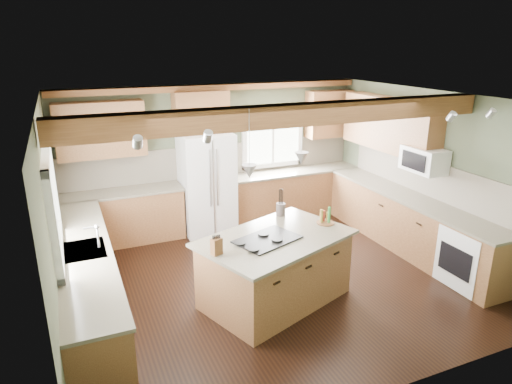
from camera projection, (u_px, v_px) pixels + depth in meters
name	position (u px, v px, depth m)	size (l,w,h in m)	color
floor	(272.00, 279.00, 6.68)	(5.60, 5.60, 0.00)	black
ceiling	(274.00, 99.00, 5.86)	(5.60, 5.60, 0.00)	silver
wall_back	(216.00, 155.00, 8.45)	(5.60, 5.60, 0.00)	#3F4833
wall_left	(52.00, 226.00, 5.22)	(5.00, 5.00, 0.00)	#3F4833
wall_right	(431.00, 173.00, 7.32)	(5.00, 5.00, 0.00)	#3F4833
ceiling_beam	(293.00, 115.00, 5.44)	(5.55, 0.26, 0.26)	#542E18
soffit_trim	(215.00, 87.00, 7.97)	(5.55, 0.20, 0.10)	#542E18
backsplash_back	(216.00, 160.00, 8.46)	(5.58, 0.03, 0.58)	brown
backsplash_right	(427.00, 177.00, 7.38)	(0.03, 3.70, 0.58)	brown
base_cab_back_left	(123.00, 218.00, 7.79)	(2.02, 0.60, 0.88)	brown
counter_back_left	(120.00, 192.00, 7.64)	(2.06, 0.64, 0.04)	#4A4336
base_cab_back_right	(293.00, 194.00, 9.02)	(2.62, 0.60, 0.88)	brown
counter_back_right	(294.00, 171.00, 8.87)	(2.66, 0.64, 0.04)	#4A4336
base_cab_left	(88.00, 285.00, 5.65)	(0.60, 3.70, 0.88)	brown
counter_left	(84.00, 251.00, 5.50)	(0.64, 3.74, 0.04)	#4A4336
base_cab_right	(408.00, 224.00, 7.52)	(0.60, 3.70, 0.88)	brown
counter_right	(411.00, 198.00, 7.37)	(0.64, 3.74, 0.04)	#4A4336
upper_cab_back_left	(100.00, 130.00, 7.35)	(1.40, 0.35, 0.90)	brown
upper_cab_over_fridge	(201.00, 111.00, 7.92)	(0.96, 0.35, 0.70)	brown
upper_cab_right	(389.00, 124.00, 7.83)	(0.35, 2.20, 0.90)	brown
upper_cab_back_corner	(329.00, 114.00, 8.95)	(0.90, 0.35, 0.90)	brown
window_left	(51.00, 203.00, 5.19)	(0.04, 1.60, 1.05)	white
window_back	(272.00, 137.00, 8.78)	(1.10, 0.04, 1.00)	white
sink	(84.00, 251.00, 5.50)	(0.50, 0.65, 0.03)	#262628
faucet	(98.00, 237.00, 5.52)	(0.02, 0.02, 0.28)	#B2B2B7
dishwasher	(99.00, 346.00, 4.52)	(0.60, 0.60, 0.84)	white
oven	(471.00, 257.00, 6.38)	(0.60, 0.72, 0.84)	white
microwave	(424.00, 160.00, 7.11)	(0.40, 0.70, 0.38)	white
pendant_left	(249.00, 171.00, 5.26)	(0.18, 0.18, 0.16)	#B2B2B7
pendant_right	(301.00, 158.00, 5.85)	(0.18, 0.18, 0.16)	#B2B2B7
refrigerator	(207.00, 183.00, 8.13)	(0.90, 0.74, 1.80)	white
island	(275.00, 270.00, 6.00)	(1.82, 1.11, 0.88)	brown
island_top	(276.00, 238.00, 5.86)	(1.94, 1.23, 0.04)	#4A4336
cooktop	(267.00, 239.00, 5.75)	(0.79, 0.52, 0.02)	black
knife_block	(217.00, 246.00, 5.34)	(0.12, 0.09, 0.20)	brown
utensil_crock	(281.00, 209.00, 6.55)	(0.13, 0.13, 0.18)	#3E3532
bottle_tray	(326.00, 216.00, 6.25)	(0.24, 0.24, 0.22)	brown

